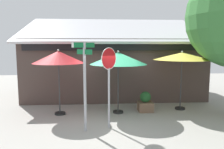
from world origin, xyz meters
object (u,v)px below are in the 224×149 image
patio_umbrella_forest_green_center (118,59)px  patio_umbrella_mustard_right (182,57)px  street_sign_post (85,78)px  patio_umbrella_crimson_left (58,58)px  stop_sign (109,73)px  sidewalk_planter (145,103)px

patio_umbrella_forest_green_center → patio_umbrella_mustard_right: (2.84, 0.36, 0.06)m
street_sign_post → patio_umbrella_crimson_left: 2.30m
street_sign_post → patio_umbrella_forest_green_center: size_ratio=1.12×
stop_sign → patio_umbrella_forest_green_center: 1.81m
stop_sign → patio_umbrella_crimson_left: (-1.96, 1.66, 0.44)m
patio_umbrella_mustard_right → patio_umbrella_crimson_left: bearing=-175.6°
street_sign_post → patio_umbrella_forest_green_center: 2.39m
patio_umbrella_mustard_right → sidewalk_planter: 2.58m
patio_umbrella_crimson_left → sidewalk_planter: size_ratio=3.10×
stop_sign → patio_umbrella_crimson_left: 2.60m
patio_umbrella_forest_green_center → sidewalk_planter: (1.21, 0.16, -1.93)m
stop_sign → sidewalk_planter: stop_sign is taller
sidewalk_planter → stop_sign: bearing=-132.1°
street_sign_post → patio_umbrella_mustard_right: 4.76m
street_sign_post → patio_umbrella_crimson_left: size_ratio=1.10×
street_sign_post → patio_umbrella_forest_green_center: bearing=56.8°
patio_umbrella_mustard_right → patio_umbrella_forest_green_center: bearing=-172.8°
street_sign_post → patio_umbrella_crimson_left: bearing=121.1°
street_sign_post → patio_umbrella_mustard_right: size_ratio=1.13×
patio_umbrella_crimson_left → stop_sign: bearing=-40.3°
patio_umbrella_mustard_right → sidewalk_planter: bearing=-173.0°
street_sign_post → stop_sign: 0.85m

